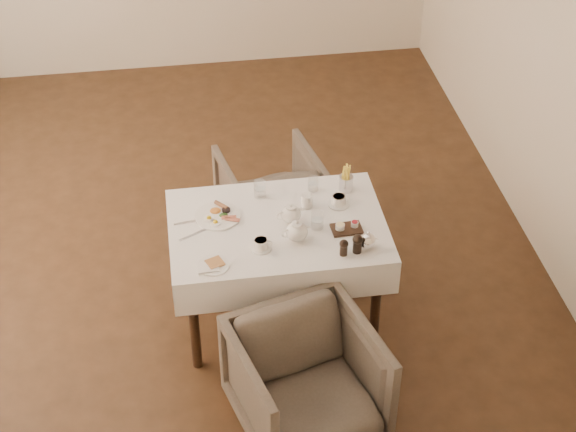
# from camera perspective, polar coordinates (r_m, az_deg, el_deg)

# --- Properties ---
(table) EXTENTS (1.28, 0.88, 0.75)m
(table) POSITION_cam_1_polar(r_m,az_deg,el_deg) (5.26, -0.68, -1.54)
(table) COLOR black
(table) RESTS_ON ground
(armchair_near) EXTENTS (0.91, 0.92, 0.68)m
(armchair_near) POSITION_cam_1_polar(r_m,az_deg,el_deg) (4.86, 1.22, -10.69)
(armchair_near) COLOR #4A4036
(armchair_near) RESTS_ON ground
(armchair_far) EXTENTS (0.77, 0.79, 0.61)m
(armchair_far) POSITION_cam_1_polar(r_m,az_deg,el_deg) (6.18, -1.14, 1.47)
(armchair_far) COLOR #4A4036
(armchair_far) RESTS_ON ground
(breakfast_plate) EXTENTS (0.27, 0.27, 0.03)m
(breakfast_plate) POSITION_cam_1_polar(r_m,az_deg,el_deg) (5.26, -4.55, 0.06)
(breakfast_plate) COLOR white
(breakfast_plate) RESTS_ON table
(side_plate) EXTENTS (0.18, 0.18, 0.02)m
(side_plate) POSITION_cam_1_polar(r_m,az_deg,el_deg) (4.92, -4.92, -3.22)
(side_plate) COLOR white
(side_plate) RESTS_ON table
(teapot_centre) EXTENTS (0.19, 0.16, 0.13)m
(teapot_centre) POSITION_cam_1_polar(r_m,az_deg,el_deg) (5.17, 0.18, 0.21)
(teapot_centre) COLOR white
(teapot_centre) RESTS_ON table
(teapot_front) EXTENTS (0.20, 0.17, 0.14)m
(teapot_front) POSITION_cam_1_polar(r_m,az_deg,el_deg) (5.04, 0.58, -0.93)
(teapot_front) COLOR white
(teapot_front) RESTS_ON table
(creamer) EXTENTS (0.07, 0.07, 0.08)m
(creamer) POSITION_cam_1_polar(r_m,az_deg,el_deg) (5.30, 1.24, 1.01)
(creamer) COLOR white
(creamer) RESTS_ON table
(teacup_near) EXTENTS (0.13, 0.13, 0.06)m
(teacup_near) POSITION_cam_1_polar(r_m,az_deg,el_deg) (5.01, -1.76, -1.85)
(teacup_near) COLOR white
(teacup_near) RESTS_ON table
(teacup_far) EXTENTS (0.13, 0.13, 0.06)m
(teacup_far) POSITION_cam_1_polar(r_m,az_deg,el_deg) (5.33, 3.30, 0.99)
(teacup_far) COLOR white
(teacup_far) RESTS_ON table
(glass_left) EXTENTS (0.08, 0.08, 0.10)m
(glass_left) POSITION_cam_1_polar(r_m,az_deg,el_deg) (5.38, -1.82, 1.76)
(glass_left) COLOR silver
(glass_left) RESTS_ON table
(glass_mid) EXTENTS (0.09, 0.09, 0.10)m
(glass_mid) POSITION_cam_1_polar(r_m,az_deg,el_deg) (5.14, 1.91, -0.29)
(glass_mid) COLOR silver
(glass_mid) RESTS_ON table
(glass_right) EXTENTS (0.07, 0.07, 0.09)m
(glass_right) POSITION_cam_1_polar(r_m,az_deg,el_deg) (5.44, 1.63, 2.10)
(glass_right) COLOR silver
(glass_right) RESTS_ON table
(condiment_board) EXTENTS (0.18, 0.13, 0.05)m
(condiment_board) POSITION_cam_1_polar(r_m,az_deg,el_deg) (5.15, 3.79, -0.77)
(condiment_board) COLOR black
(condiment_board) RESTS_ON table
(pepper_mill_left) EXTENTS (0.06, 0.06, 0.10)m
(pepper_mill_left) POSITION_cam_1_polar(r_m,az_deg,el_deg) (4.96, 3.62, -2.04)
(pepper_mill_left) COLOR black
(pepper_mill_left) RESTS_ON table
(pepper_mill_right) EXTENTS (0.07, 0.07, 0.12)m
(pepper_mill_right) POSITION_cam_1_polar(r_m,az_deg,el_deg) (4.98, 4.51, -1.78)
(pepper_mill_right) COLOR black
(pepper_mill_right) RESTS_ON table
(silver_pot) EXTENTS (0.14, 0.12, 0.12)m
(silver_pot) POSITION_cam_1_polar(r_m,az_deg,el_deg) (5.01, 5.17, -1.53)
(silver_pot) COLOR white
(silver_pot) RESTS_ON table
(fries_cup) EXTENTS (0.09, 0.09, 0.18)m
(fries_cup) POSITION_cam_1_polar(r_m,az_deg,el_deg) (5.42, 3.78, 2.38)
(fries_cup) COLOR silver
(fries_cup) RESTS_ON table
(cutlery_fork) EXTENTS (0.21, 0.04, 0.00)m
(cutlery_fork) POSITION_cam_1_polar(r_m,az_deg,el_deg) (5.24, -6.28, -0.36)
(cutlery_fork) COLOR silver
(cutlery_fork) RESTS_ON table
(cutlery_knife) EXTENTS (0.19, 0.10, 0.00)m
(cutlery_knife) POSITION_cam_1_polar(r_m,az_deg,el_deg) (5.14, -6.08, -1.18)
(cutlery_knife) COLOR silver
(cutlery_knife) RESTS_ON table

